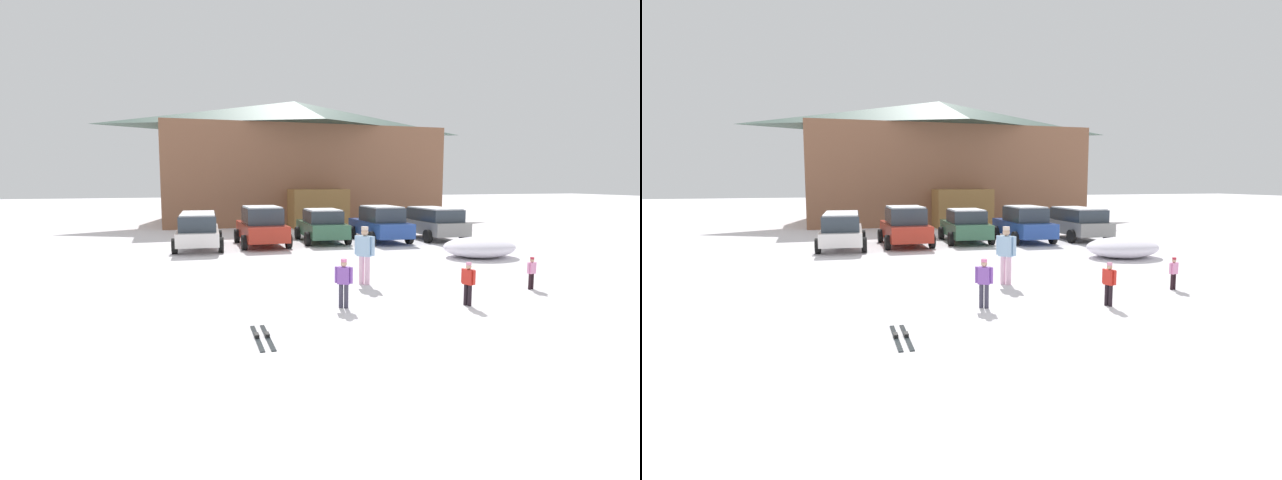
{
  "view_description": "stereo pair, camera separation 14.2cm",
  "coord_description": "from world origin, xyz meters",
  "views": [
    {
      "loc": [
        -5.19,
        -7.71,
        3.0
      ],
      "look_at": [
        -0.49,
        7.28,
        1.09
      ],
      "focal_mm": 28.0,
      "sensor_mm": 36.0,
      "label": 1
    },
    {
      "loc": [
        -5.06,
        -7.75,
        3.0
      ],
      "look_at": [
        -0.49,
        7.28,
        1.09
      ],
      "focal_mm": 28.0,
      "sensor_mm": 36.0,
      "label": 2
    }
  ],
  "objects": [
    {
      "name": "plowed_snow_pile",
      "position": [
        6.45,
        8.74,
        0.39
      ],
      "size": [
        2.88,
        2.3,
        0.77
      ],
      "primitive_type": "ellipsoid",
      "color": "white",
      "rests_on": "ground"
    },
    {
      "name": "parked_grey_wagon",
      "position": [
        7.79,
        14.5,
        0.87
      ],
      "size": [
        2.27,
        4.22,
        1.61
      ],
      "color": "gray",
      "rests_on": "ground"
    },
    {
      "name": "parked_blue_hatchback",
      "position": [
        4.86,
        14.52,
        0.86
      ],
      "size": [
        2.22,
        4.52,
        1.73
      ],
      "color": "#244596",
      "rests_on": "ground"
    },
    {
      "name": "ski_lodge",
      "position": [
        4.12,
        28.1,
        4.36
      ],
      "size": [
        19.6,
        11.86,
        8.63
      ],
      "color": "brown",
      "rests_on": "ground"
    },
    {
      "name": "pair_of_skis",
      "position": [
        -3.49,
        1.39,
        0.02
      ],
      "size": [
        0.38,
        1.61,
        0.08
      ],
      "color": "#232A2E",
      "rests_on": "ground"
    },
    {
      "name": "parked_white_suv",
      "position": [
        -3.79,
        14.47,
        0.86
      ],
      "size": [
        2.36,
        4.85,
        1.57
      ],
      "color": "white",
      "rests_on": "ground"
    },
    {
      "name": "skier_child_in_red_jacket",
      "position": [
        1.67,
        2.36,
        0.59
      ],
      "size": [
        0.23,
        0.37,
        1.05
      ],
      "color": "black",
      "rests_on": "ground"
    },
    {
      "name": "parked_red_sedan",
      "position": [
        -0.96,
        14.68,
        0.89
      ],
      "size": [
        2.24,
        4.37,
        1.8
      ],
      "color": "#AE2C1E",
      "rests_on": "ground"
    },
    {
      "name": "skier_child_in_pink_snowsuit",
      "position": [
        4.37,
        3.39,
        0.5
      ],
      "size": [
        0.33,
        0.17,
        0.89
      ],
      "color": "black",
      "rests_on": "ground"
    },
    {
      "name": "parked_green_coupe",
      "position": [
        2.04,
        15.03,
        0.81
      ],
      "size": [
        2.37,
        4.2,
        1.6
      ],
      "color": "#336246",
      "rests_on": "ground"
    },
    {
      "name": "skier_adult_in_blue_parka",
      "position": [
        0.25,
        5.37,
        0.94
      ],
      "size": [
        0.46,
        0.48,
        1.67
      ],
      "color": "#E4B0CD",
      "rests_on": "ground"
    },
    {
      "name": "skier_child_in_purple_jacket",
      "position": [
        -1.24,
        3.04,
        0.66
      ],
      "size": [
        0.38,
        0.29,
        1.16
      ],
      "color": "#393749",
      "rests_on": "ground"
    },
    {
      "name": "ground",
      "position": [
        0.0,
        0.0,
        0.0
      ],
      "size": [
        160.0,
        160.0,
        0.0
      ],
      "primitive_type": "plane",
      "color": "white"
    }
  ]
}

